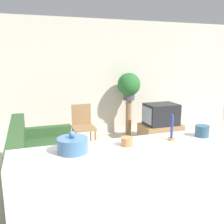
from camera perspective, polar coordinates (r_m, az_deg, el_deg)
wall_back at (r=5.82m, az=-10.06°, el=7.35°), size 9.00×0.06×2.70m
couch at (r=3.85m, az=-15.21°, el=-11.73°), size 0.99×2.04×0.89m
tv_stand at (r=5.62m, az=10.99°, el=-4.78°), size 0.87×0.56×0.41m
television at (r=5.50m, az=11.11°, el=-0.48°), size 0.69×0.51×0.45m
wooden_chair at (r=5.11m, az=-6.69°, el=-2.80°), size 0.44×0.44×0.91m
plant_stand at (r=5.96m, az=3.78°, el=-1.34°), size 0.13×0.13×0.86m
potted_plant at (r=5.82m, az=3.89°, el=6.13°), size 0.53×0.53×0.63m
foreground_counter at (r=2.50m, az=5.53°, el=-19.13°), size 2.22×0.44×1.09m
decorative_bowl at (r=2.08m, az=-9.00°, el=-7.41°), size 0.25×0.25×0.18m
candle_jar at (r=2.21m, az=3.44°, el=-6.72°), size 0.11×0.11×0.07m
candlestick at (r=2.40m, az=13.48°, el=-4.44°), size 0.07×0.07×0.25m
coffee_tin at (r=2.60m, az=19.89°, el=-4.09°), size 0.13×0.13×0.11m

